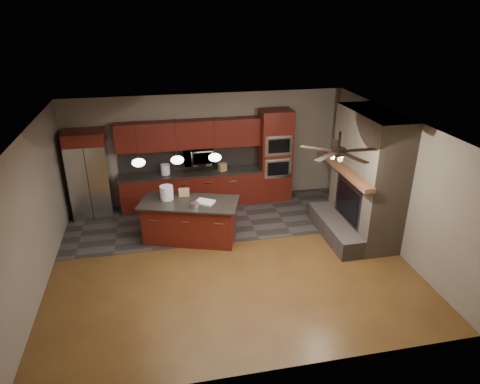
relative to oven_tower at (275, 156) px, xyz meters
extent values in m
plane|color=brown|center=(-1.70, -2.69, -1.19)|extent=(7.00, 7.00, 0.00)
cube|color=white|center=(-1.70, -2.69, 1.61)|extent=(7.00, 6.00, 0.02)
cube|color=slate|center=(-1.70, 0.31, 0.21)|extent=(7.00, 0.02, 2.80)
cube|color=slate|center=(1.80, -2.69, 0.21)|extent=(0.02, 6.00, 2.80)
cube|color=slate|center=(-5.20, -2.69, 0.21)|extent=(0.02, 6.00, 2.80)
cube|color=#373331|center=(-1.70, -0.89, -1.19)|extent=(7.00, 2.40, 0.01)
cube|color=#695C4B|center=(1.40, -2.29, 0.21)|extent=(0.80, 2.00, 2.80)
cube|color=#4C423E|center=(0.75, -2.29, -0.99)|extent=(0.50, 2.00, 0.40)
cube|color=#2D2D30|center=(1.02, -2.29, -0.37)|extent=(0.05, 1.20, 0.95)
cube|color=black|center=(1.00, -2.29, -0.37)|extent=(0.02, 1.00, 0.75)
cube|color=brown|center=(0.90, -2.29, 0.36)|extent=(0.22, 2.10, 0.10)
cube|color=#5A1110|center=(-2.18, 0.01, -0.76)|extent=(3.55, 0.60, 0.86)
cube|color=black|center=(-2.18, 0.01, -0.31)|extent=(3.59, 0.64, 0.04)
cube|color=black|center=(-2.18, 0.29, 0.01)|extent=(3.55, 0.03, 0.60)
cube|color=#5A1110|center=(-2.18, 0.13, 0.66)|extent=(3.55, 0.35, 0.70)
cube|color=#5A1110|center=(0.00, 0.01, 0.00)|extent=(0.80, 0.60, 2.38)
cube|color=silver|center=(0.00, -0.30, -0.24)|extent=(0.70, 0.03, 0.52)
cube|color=black|center=(0.00, -0.32, -0.24)|extent=(0.55, 0.02, 0.35)
cube|color=silver|center=(0.00, -0.30, 0.36)|extent=(0.70, 0.03, 0.52)
cube|color=black|center=(0.00, -0.32, 0.36)|extent=(0.55, 0.02, 0.35)
imported|color=silver|center=(-1.98, 0.06, 0.11)|extent=(0.73, 0.41, 0.50)
cube|color=silver|center=(-4.60, -0.07, -0.28)|extent=(0.91, 0.72, 1.83)
cube|color=#2D2D30|center=(-4.60, -0.44, -0.28)|extent=(0.02, 0.02, 1.81)
cube|color=silver|center=(-4.70, -0.45, -0.22)|extent=(0.03, 0.03, 0.91)
cube|color=silver|center=(-4.50, -0.45, -0.22)|extent=(0.03, 0.03, 0.91)
cube|color=#5A1110|center=(-4.60, -0.08, 0.79)|extent=(0.91, 0.72, 0.30)
cube|color=#5A1110|center=(-2.40, -1.76, -0.75)|extent=(2.08, 1.35, 0.88)
cube|color=black|center=(-2.40, -1.76, -0.29)|extent=(2.27, 1.53, 0.04)
cylinder|color=silver|center=(-2.85, -1.53, -0.12)|extent=(0.38, 0.38, 0.30)
cylinder|color=silver|center=(-2.30, -2.05, -0.22)|extent=(0.23, 0.23, 0.11)
cube|color=silver|center=(-2.07, -1.88, -0.25)|extent=(0.47, 0.44, 0.04)
cube|color=tan|center=(-2.47, -1.41, -0.20)|extent=(0.24, 0.18, 0.15)
cylinder|color=white|center=(-2.81, 0.01, -0.16)|extent=(0.30, 0.30, 0.26)
cube|color=#A07B53|center=(-1.39, -0.04, -0.19)|extent=(0.23, 0.20, 0.21)
cylinder|color=black|center=(-3.35, -1.99, 1.22)|extent=(0.01, 0.01, 0.78)
ellipsoid|color=white|center=(-3.35, -1.99, 0.77)|extent=(0.26, 0.26, 0.16)
cylinder|color=black|center=(-2.60, -1.99, 1.22)|extent=(0.01, 0.01, 0.78)
ellipsoid|color=white|center=(-2.60, -1.99, 0.77)|extent=(0.26, 0.26, 0.16)
cylinder|color=black|center=(-1.85, -1.99, 1.22)|extent=(0.01, 0.01, 0.78)
ellipsoid|color=white|center=(-1.85, -1.99, 0.77)|extent=(0.26, 0.26, 0.16)
cylinder|color=black|center=(0.10, -3.49, 1.46)|extent=(0.04, 0.04, 0.30)
cylinder|color=black|center=(0.10, -3.49, 1.26)|extent=(0.24, 0.24, 0.12)
cube|color=black|center=(0.48, -3.49, 1.26)|extent=(0.60, 0.12, 0.01)
cube|color=black|center=(0.22, -3.13, 1.26)|extent=(0.30, 0.61, 0.01)
cube|color=black|center=(-0.21, -3.27, 1.26)|extent=(0.56, 0.45, 0.01)
cube|color=black|center=(-0.21, -3.72, 1.26)|extent=(0.56, 0.45, 0.01)
cube|color=black|center=(0.22, -3.85, 1.26)|extent=(0.30, 0.61, 0.01)
camera|label=1|loc=(-2.99, -10.05, 3.63)|focal=32.00mm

